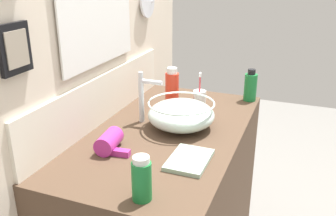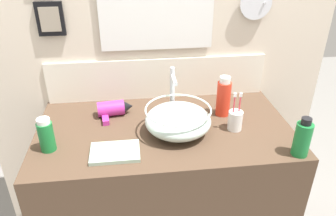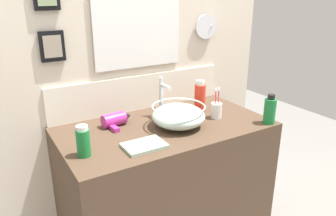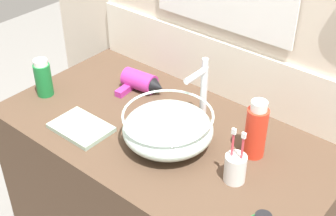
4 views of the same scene
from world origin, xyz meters
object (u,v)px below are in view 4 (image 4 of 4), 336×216
glass_bowl_sink (168,128)px  faucet (202,87)px  spray_bottle (256,130)px  hand_towel (81,128)px  soap_dispenser (43,78)px  toothbrush_cup (235,168)px  hair_drier (142,82)px

glass_bowl_sink → faucet: size_ratio=1.25×
spray_bottle → hand_towel: bearing=-153.1°
soap_dispenser → toothbrush_cup: bearing=4.2°
faucet → hair_drier: size_ratio=1.33×
toothbrush_cup → spray_bottle: spray_bottle is taller
soap_dispenser → spray_bottle: size_ratio=0.74×
soap_dispenser → spray_bottle: (0.79, 0.20, 0.02)m
glass_bowl_sink → soap_dispenser: soap_dispenser is taller
hair_drier → soap_dispenser: 0.37m
glass_bowl_sink → hair_drier: 0.34m
hand_towel → glass_bowl_sink: bearing=25.0°
spray_bottle → hand_towel: spray_bottle is taller
faucet → hair_drier: 0.30m
hair_drier → hand_towel: (0.01, -0.32, -0.03)m
hair_drier → spray_bottle: 0.53m
hair_drier → soap_dispenser: bearing=-136.0°
soap_dispenser → hand_towel: soap_dispenser is taller
toothbrush_cup → soap_dispenser: 0.81m
hand_towel → spray_bottle: bearing=26.9°
faucet → soap_dispenser: faucet is taller
toothbrush_cup → soap_dispenser: size_ratio=1.26×
hair_drier → spray_bottle: size_ratio=0.89×
hair_drier → glass_bowl_sink: bearing=-33.4°
toothbrush_cup → spray_bottle: bearing=97.8°
faucet → spray_bottle: faucet is taller
glass_bowl_sink → toothbrush_cup: toothbrush_cup is taller
soap_dispenser → hand_towel: (0.27, -0.06, -0.06)m
soap_dispenser → hair_drier: bearing=44.0°
toothbrush_cup → hand_towel: size_ratio=0.93×
glass_bowl_sink → hair_drier: glass_bowl_sink is taller
faucet → soap_dispenser: (-0.55, -0.24, -0.06)m
hair_drier → faucet: bearing=-2.0°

